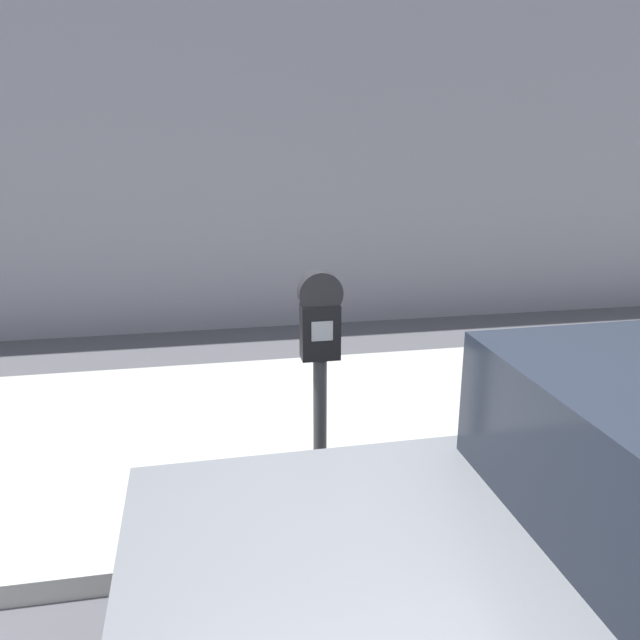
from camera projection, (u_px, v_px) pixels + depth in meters
name	position (u px, v px, depth m)	size (l,w,h in m)	color
sidewalk	(343.00, 430.00, 4.63)	(24.00, 2.80, 0.13)	#9E9B96
building_facade	(285.00, 70.00, 6.63)	(24.00, 0.30, 5.62)	gray
parking_meter	(320.00, 356.00, 3.22)	(0.22, 0.12, 1.40)	#2D2D30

